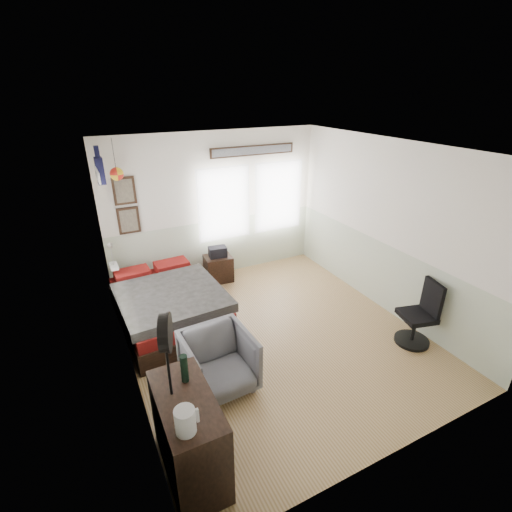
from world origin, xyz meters
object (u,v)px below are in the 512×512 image
Objects in this scene: dresser at (189,435)px; task_chair at (420,319)px; bed at (169,306)px; nightstand at (218,268)px; armchair at (219,362)px.

task_chair is (3.49, 0.44, -0.06)m from dresser.
dresser is at bearing -158.40° from task_chair.
bed is 1.54m from nightstand.
bed is at bearing 160.53° from task_chair.
bed is 3.68m from task_chair.
dresser is at bearing -102.91° from bed.
dresser is 2.03× the size of nightstand.
bed is at bearing -135.77° from nightstand.
nightstand is at bearing 66.33° from armchair.
bed is at bearing 79.98° from dresser.
dresser is (-0.44, -2.49, 0.14)m from bed.
nightstand is 3.55m from task_chair.
bed is 4.19× the size of nightstand.
armchair is 1.64× the size of nightstand.
nightstand is (1.19, 0.98, -0.07)m from bed.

